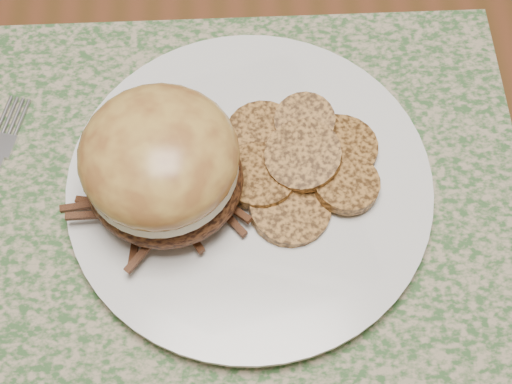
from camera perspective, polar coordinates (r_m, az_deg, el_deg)
The scene contains 6 objects.
ground at distance 1.31m, azimuth -2.07°, elevation -7.93°, with size 3.50×3.50×0.00m, color brown.
dining_table at distance 0.71m, azimuth -3.86°, elevation 9.12°, with size 1.50×0.90×0.75m.
placemat at distance 0.55m, azimuth -1.59°, elevation 0.38°, with size 0.45×0.33×0.00m, color #385F30.
dinner_plate at distance 0.54m, azimuth -0.50°, elevation 0.43°, with size 0.26×0.26×0.02m, color white.
pork_sandwich at distance 0.50m, azimuth -7.59°, elevation 2.13°, with size 0.14×0.14×0.09m.
roasted_potatoes at distance 0.54m, azimuth 3.47°, elevation 2.40°, with size 0.14×0.13×0.03m.
Camera 1 is at (0.03, -0.41, 1.25)m, focal length 50.00 mm.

